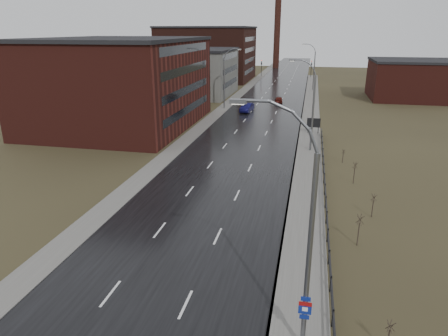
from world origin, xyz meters
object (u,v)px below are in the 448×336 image
at_px(streetlight_main, 303,239).
at_px(billboard, 314,123).
at_px(car_near, 247,108).
at_px(car_far, 279,100).

xyz_separation_m(streetlight_main, billboard, (0.63, 43.10, -4.42)).
bearing_deg(billboard, car_near, 130.23).
distance_m(streetlight_main, car_near, 58.90).
distance_m(streetlight_main, car_far, 69.05).
relative_size(car_near, car_far, 1.21).
relative_size(streetlight_main, car_far, 2.99).
height_order(car_near, car_far, car_near).
relative_size(streetlight_main, billboard, 5.02).
bearing_deg(streetlight_main, billboard, 89.17).
height_order(billboard, car_far, billboard).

